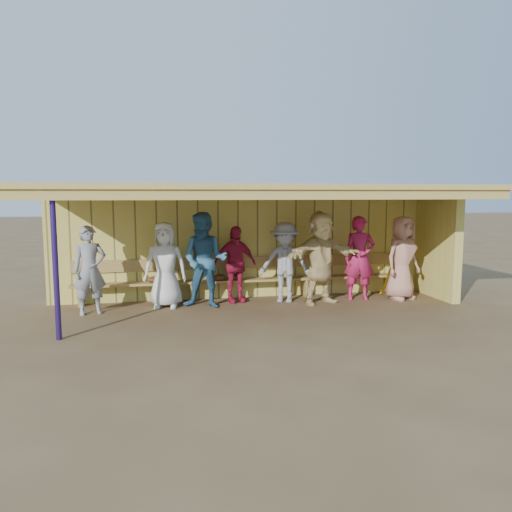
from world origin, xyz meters
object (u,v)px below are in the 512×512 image
at_px(player_b, 165,265).
at_px(player_e, 285,262).
at_px(player_d, 235,264).
at_px(player_g, 359,258).
at_px(player_h, 402,258).
at_px(player_c, 205,260).
at_px(player_a, 90,270).
at_px(player_f, 321,257).
at_px(bench, 249,275).

distance_m(player_b, player_e, 2.55).
distance_m(player_b, player_d, 1.49).
relative_size(player_g, player_h, 1.00).
xyz_separation_m(player_b, player_h, (5.14, -0.26, 0.04)).
distance_m(player_c, player_d, 0.80).
bearing_deg(player_e, player_d, -169.15).
relative_size(player_c, player_d, 1.19).
relative_size(player_a, player_c, 0.88).
xyz_separation_m(player_d, player_g, (2.73, -0.30, 0.10)).
distance_m(player_a, player_f, 4.70).
bearing_deg(player_f, bench, 132.78).
bearing_deg(player_h, bench, 146.22).
relative_size(player_a, player_g, 0.93).
bearing_deg(player_b, player_g, 8.67).
distance_m(player_f, player_h, 1.90).
height_order(player_d, player_e, player_e).
relative_size(player_g, bench, 0.24).
relative_size(player_b, player_h, 0.96).
xyz_separation_m(player_f, bench, (-1.40, 0.79, -0.46)).
bearing_deg(player_c, player_b, -171.09).
relative_size(player_f, player_g, 1.07).
xyz_separation_m(player_b, player_c, (0.80, -0.18, 0.10)).
xyz_separation_m(player_f, player_g, (0.96, 0.19, -0.07)).
bearing_deg(player_h, player_b, 156.42).
distance_m(player_d, player_f, 1.84).
bearing_deg(player_c, player_g, 23.29).
xyz_separation_m(player_a, player_d, (2.92, 0.52, -0.04)).
height_order(player_c, player_g, player_c).
bearing_deg(player_g, player_h, 2.51).
xyz_separation_m(player_b, player_e, (2.55, 0.02, -0.02)).
distance_m(player_b, player_f, 3.26).
xyz_separation_m(player_g, player_h, (0.93, -0.16, 0.00)).
height_order(player_f, player_g, player_f).
height_order(player_e, player_f, player_f).
height_order(player_e, player_g, player_g).
bearing_deg(player_e, bench, 165.57).
bearing_deg(player_g, bench, 178.03).
relative_size(player_c, bench, 0.26).
height_order(player_c, player_e, player_c).
xyz_separation_m(player_a, bench, (3.29, 0.82, -0.34)).
distance_m(player_d, bench, 0.56).
height_order(player_c, player_d, player_c).
bearing_deg(player_d, player_g, -18.53).
relative_size(player_a, player_d, 1.05).
xyz_separation_m(player_b, player_g, (4.21, -0.10, 0.04)).
bearing_deg(player_c, player_f, 19.44).
xyz_separation_m(player_e, player_f, (0.70, -0.31, 0.13)).
bearing_deg(player_g, player_b, -168.95).
distance_m(player_e, player_g, 1.67).
xyz_separation_m(player_d, player_f, (1.77, -0.49, 0.16)).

